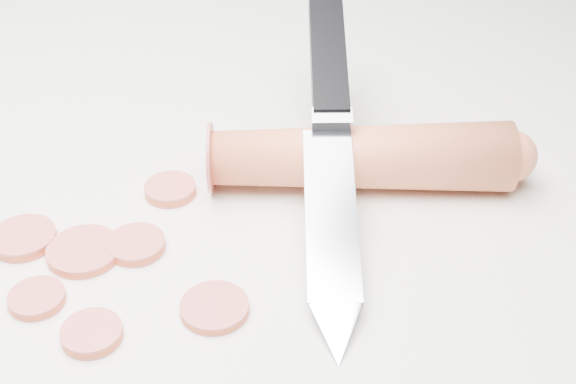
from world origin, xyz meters
The scene contains 10 objects.
ground centered at (0.00, 0.00, 0.00)m, with size 2.40×2.40×0.00m, color white.
carrot centered at (0.07, 0.09, 0.02)m, with size 0.04×0.04×0.18m, color #DB5E36.
carrot_slice_0 centered at (-0.06, -0.06, 0.00)m, with size 0.04×0.04×0.01m, color #C34C45.
carrot_slice_1 centered at (-0.02, -0.09, 0.00)m, with size 0.03×0.03×0.01m, color #C34C45.
carrot_slice_2 centered at (-0.02, -0.05, 0.00)m, with size 0.04×0.04×0.01m, color #C34C45.
carrot_slice_3 centered at (0.00, -0.03, 0.00)m, with size 0.03×0.03×0.01m, color #C34C45.
carrot_slice_4 centered at (0.07, -0.05, 0.00)m, with size 0.04×0.04×0.01m, color #C34C45.
carrot_slice_5 centered at (-0.02, 0.02, 0.00)m, with size 0.03×0.03×0.01m, color #C34C45.
carrot_slice_6 centered at (0.03, -0.09, 0.00)m, with size 0.03×0.03×0.01m, color #C34C45.
kitchen_knife centered at (0.07, 0.07, 0.04)m, with size 0.18×0.24×0.09m, color #B9BBC0, non-canonical shape.
Camera 1 is at (0.26, -0.27, 0.30)m, focal length 50.00 mm.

